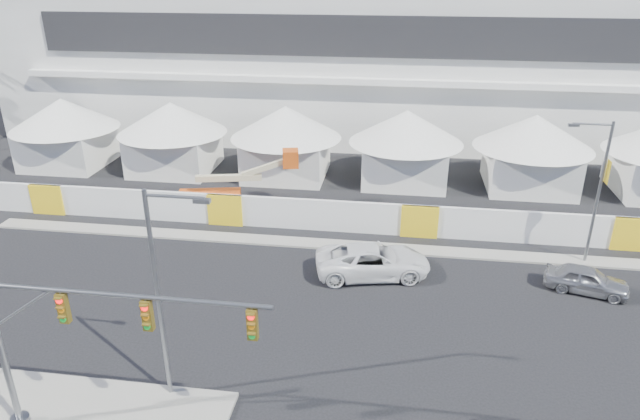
# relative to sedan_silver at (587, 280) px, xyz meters

# --- Properties ---
(ground) EXTENTS (160.00, 160.00, 0.00)m
(ground) POSITION_rel_sedan_silver_xyz_m (-14.21, -9.31, -0.68)
(ground) COLOR black
(ground) RESTS_ON ground
(stadium) EXTENTS (80.00, 24.80, 21.98)m
(stadium) POSITION_rel_sedan_silver_xyz_m (-5.50, 32.20, 8.77)
(stadium) COLOR silver
(stadium) RESTS_ON ground
(tent_row) EXTENTS (53.40, 8.40, 5.40)m
(tent_row) POSITION_rel_sedan_silver_xyz_m (-13.71, 14.69, 2.47)
(tent_row) COLOR white
(tent_row) RESTS_ON ground
(hoarding_fence) EXTENTS (70.00, 0.25, 2.00)m
(hoarding_fence) POSITION_rel_sedan_silver_xyz_m (-8.21, 5.19, 0.32)
(hoarding_fence) COLOR white
(hoarding_fence) RESTS_ON ground
(sedan_silver) EXTENTS (2.58, 4.26, 1.36)m
(sedan_silver) POSITION_rel_sedan_silver_xyz_m (0.00, 0.00, 0.00)
(sedan_silver) COLOR #A0A1A5
(sedan_silver) RESTS_ON ground
(pickup_curb) EXTENTS (3.93, 6.44, 1.67)m
(pickup_curb) POSITION_rel_sedan_silver_xyz_m (-10.69, 0.16, 0.15)
(pickup_curb) COLOR white
(pickup_curb) RESTS_ON ground
(traffic_mast) EXTENTS (9.65, 0.65, 6.66)m
(traffic_mast) POSITION_rel_sedan_silver_xyz_m (-20.20, -12.56, 3.24)
(traffic_mast) COLOR slate
(traffic_mast) RESTS_ON median_island
(streetlight_median) EXTENTS (2.30, 0.23, 8.31)m
(streetlight_median) POSITION_rel_sedan_silver_xyz_m (-17.59, -10.11, 4.24)
(streetlight_median) COLOR gray
(streetlight_median) RESTS_ON median_island
(streetlight_curb) EXTENTS (2.36, 0.53, 7.97)m
(streetlight_curb) POSITION_rel_sedan_silver_xyz_m (0.66, 3.19, 3.95)
(streetlight_curb) COLOR gray
(streetlight_curb) RESTS_ON ground
(boom_lift) EXTENTS (8.22, 2.64, 4.08)m
(boom_lift) POSITION_rel_sedan_silver_xyz_m (-21.17, 7.17, 0.42)
(boom_lift) COLOR #D95214
(boom_lift) RESTS_ON ground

